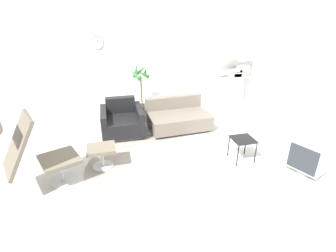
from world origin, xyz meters
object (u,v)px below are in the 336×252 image
at_px(side_table, 243,141).
at_px(crt_television, 310,156).
at_px(ottoman, 102,152).
at_px(armchair_red, 122,122).
at_px(lounge_chair, 27,146).
at_px(couch_low, 177,117).
at_px(shelf_unit, 235,67).
at_px(potted_plant, 141,92).

height_order(side_table, crt_television, crt_television).
bearing_deg(ottoman, armchair_red, 69.57).
xyz_separation_m(lounge_chair, crt_television, (4.30, -0.60, -0.46)).
xyz_separation_m(couch_low, side_table, (0.72, -1.63, 0.14)).
bearing_deg(lounge_chair, side_table, 68.14).
bearing_deg(lounge_chair, shelf_unit, 99.67).
bearing_deg(crt_television, potted_plant, 13.18).
height_order(ottoman, shelf_unit, shelf_unit).
distance_m(couch_low, crt_television, 2.77).
bearing_deg(couch_low, ottoman, 33.41).
height_order(lounge_chair, ottoman, lounge_chair).
xyz_separation_m(potted_plant, shelf_unit, (2.64, 0.28, 0.40)).
bearing_deg(ottoman, shelf_unit, 34.00).
relative_size(couch_low, crt_television, 2.01).
bearing_deg(crt_television, shelf_unit, -28.28).
xyz_separation_m(armchair_red, crt_television, (2.86, -2.24, 0.04)).
height_order(ottoman, couch_low, couch_low).
bearing_deg(ottoman, side_table, -9.08).
xyz_separation_m(lounge_chair, couch_low, (2.68, 1.64, -0.53)).
bearing_deg(armchair_red, ottoman, 70.68).
bearing_deg(armchair_red, couch_low, -178.87).
bearing_deg(shelf_unit, armchair_red, -158.94).
bearing_deg(ottoman, crt_television, -16.66).
relative_size(lounge_chair, potted_plant, 0.99).
relative_size(armchair_red, shelf_unit, 0.43).
distance_m(side_table, shelf_unit, 3.19).
bearing_deg(couch_low, crt_television, 123.16).
xyz_separation_m(couch_low, potted_plant, (-0.66, 0.96, 0.37)).
bearing_deg(couch_low, armchair_red, -2.77).
distance_m(couch_low, shelf_unit, 2.46).
bearing_deg(couch_low, potted_plant, -58.05).
xyz_separation_m(couch_low, crt_television, (1.62, -2.24, 0.07)).
xyz_separation_m(armchair_red, couch_low, (1.24, 0.00, -0.03)).
bearing_deg(couch_low, side_table, 111.12).
relative_size(side_table, potted_plant, 0.32).
relative_size(couch_low, potted_plant, 1.04).
bearing_deg(armchair_red, potted_plant, -119.74).
distance_m(lounge_chair, side_table, 3.43).
distance_m(side_table, potted_plant, 2.95).
relative_size(ottoman, shelf_unit, 0.22).
relative_size(ottoman, side_table, 1.11).
relative_size(couch_low, shelf_unit, 0.65).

